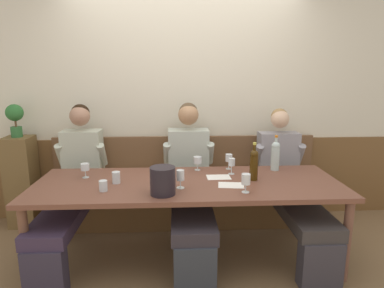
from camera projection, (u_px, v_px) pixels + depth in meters
ground_plane at (189, 264)px, 2.90m from camera, size 6.80×6.80×0.02m
room_wall_back at (184, 94)px, 3.66m from camera, size 6.80×0.08×2.80m
wood_wainscot_panel at (185, 177)px, 3.81m from camera, size 6.80×0.03×0.91m
wall_bench at (185, 198)px, 3.64m from camera, size 2.90×0.42×0.94m
dining_table at (188, 189)px, 2.84m from camera, size 2.60×0.91×0.72m
person_left_seat at (74, 179)px, 3.15m from camera, size 0.50×1.36×1.32m
person_center_left_seat at (190, 177)px, 3.20m from camera, size 0.53×1.37×1.33m
person_right_seat at (289, 182)px, 3.22m from camera, size 0.53×1.35×1.27m
ice_bucket at (163, 181)px, 2.52m from camera, size 0.20×0.20×0.21m
wine_bottle_clear_water at (275, 155)px, 3.14m from camera, size 0.08×0.08×0.34m
wine_bottle_green_tall at (254, 164)px, 2.85m from camera, size 0.07×0.07×0.33m
wine_glass_mid_right at (198, 161)px, 3.15m from camera, size 0.08×0.08×0.13m
wine_glass_left_end at (232, 163)px, 3.02m from camera, size 0.06×0.06×0.15m
wine_glass_center_front at (246, 180)px, 2.56m from camera, size 0.07×0.07×0.15m
wine_glass_near_bucket at (229, 159)px, 3.18m from camera, size 0.07×0.07×0.15m
wine_glass_mid_left at (180, 176)px, 2.65m from camera, size 0.07×0.07×0.15m
wine_glass_center_rear at (85, 168)px, 2.92m from camera, size 0.07×0.07×0.13m
water_tumbler_center at (103, 186)px, 2.60m from camera, size 0.07×0.07×0.09m
water_tumbler_left at (116, 177)px, 2.78m from camera, size 0.07×0.07×0.10m
tasting_sheet_left_guest at (231, 185)px, 2.74m from camera, size 0.23×0.18×0.00m
tasting_sheet_right_guest at (219, 177)px, 2.95m from camera, size 0.21×0.15×0.00m
corner_pedestal at (22, 182)px, 3.54m from camera, size 0.28×0.28×0.98m
potted_plant at (15, 117)px, 3.40m from camera, size 0.17×0.17×0.34m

